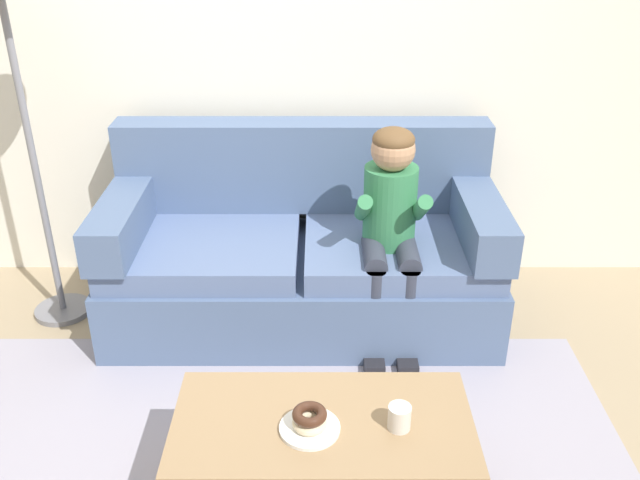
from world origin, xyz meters
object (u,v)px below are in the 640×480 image
at_px(mug, 400,417).
at_px(donut, 310,423).
at_px(coffee_table, 323,430).
at_px(person_child, 391,218).
at_px(couch, 303,255).
at_px(floor_lamp, 2,0).

bearing_deg(mug, donut, -177.79).
relative_size(coffee_table, donut, 8.77).
distance_m(donut, mug, 0.31).
distance_m(coffee_table, person_child, 1.23).
bearing_deg(coffee_table, mug, -7.67).
height_order(donut, mug, mug).
bearing_deg(couch, coffee_table, -85.67).
relative_size(couch, donut, 16.57).
xyz_separation_m(couch, floor_lamp, (-1.32, -0.01, 1.29)).
height_order(couch, mug, couch).
xyz_separation_m(couch, mug, (0.36, -1.39, 0.13)).
relative_size(person_child, floor_lamp, 0.57).
xyz_separation_m(donut, mug, (0.31, 0.01, 0.01)).
bearing_deg(floor_lamp, couch, 0.29).
bearing_deg(coffee_table, person_child, 73.86).
bearing_deg(mug, person_child, 86.59).
bearing_deg(floor_lamp, mug, -39.51).
relative_size(couch, person_child, 1.81).
distance_m(person_child, mug, 1.20).
distance_m(couch, coffee_table, 1.36).
bearing_deg(floor_lamp, donut, -45.48).
xyz_separation_m(couch, coffee_table, (0.10, -1.36, 0.03)).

